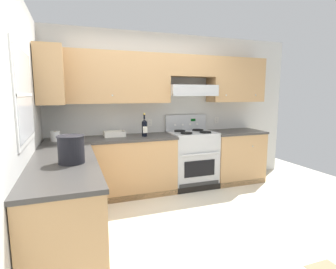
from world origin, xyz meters
name	(u,v)px	position (x,y,z in m)	size (l,w,h in m)	color
ground_plane	(179,226)	(0.00, 0.00, 0.00)	(7.04, 7.04, 0.00)	beige
wall_back	(167,99)	(0.40, 1.53, 1.48)	(4.68, 0.57, 2.55)	silver
wall_left	(24,116)	(-1.59, 0.23, 1.34)	(0.47, 4.00, 2.55)	silver
counter_back_run	(158,163)	(0.13, 1.24, 0.45)	(3.60, 0.65, 0.91)	tan
counter_left_run	(66,205)	(-1.24, 0.00, 0.45)	(0.63, 1.91, 0.91)	tan
stove	(192,158)	(0.74, 1.25, 0.48)	(0.76, 0.62, 1.20)	#B7BABC
wine_bottle	(144,127)	(-0.10, 1.19, 1.05)	(0.08, 0.08, 0.36)	black
bowl	(114,135)	(-0.53, 1.36, 0.94)	(0.32, 0.23, 0.08)	white
bucket	(71,149)	(-1.16, -0.13, 1.05)	(0.25, 0.25, 0.27)	black
paper_towel_roll	(55,136)	(-1.37, 1.23, 0.98)	(0.13, 0.13, 0.14)	white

